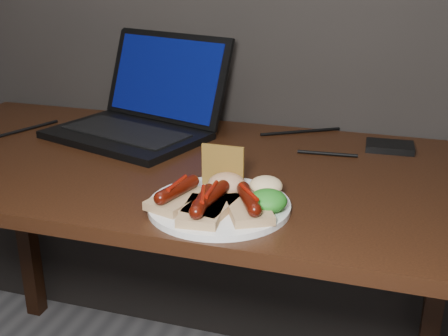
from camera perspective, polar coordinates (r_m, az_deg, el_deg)
name	(u,v)px	position (r m, az deg, el deg)	size (l,w,h in m)	color
desk	(166,196)	(1.33, -5.86, -2.82)	(1.40, 0.70, 0.75)	#361B0D
laptop	(141,113)	(1.49, -8.44, 5.53)	(0.47, 0.44, 0.25)	black
hard_drive	(390,147)	(1.41, 16.48, 2.10)	(0.11, 0.08, 0.02)	black
desk_cables	(195,138)	(1.43, -2.92, 3.08)	(0.91, 0.35, 0.01)	black
plate	(219,206)	(1.04, -0.49, -3.85)	(0.27, 0.27, 0.01)	white
bread_sausage_left	(177,195)	(1.03, -4.76, -2.77)	(0.10, 0.13, 0.04)	tan
bread_sausage_center	(211,202)	(1.00, -1.29, -3.45)	(0.09, 0.12, 0.04)	tan
bread_sausage_right	(249,205)	(0.99, 2.51, -3.74)	(0.11, 0.13, 0.04)	tan
bread_sausage_extra	(203,207)	(0.98, -2.15, -3.96)	(0.08, 0.12, 0.04)	tan
crispbread	(223,166)	(1.10, -0.13, 0.20)	(0.09, 0.01, 0.09)	#A4752D
salad_greens	(268,201)	(1.01, 4.48, -3.33)	(0.07, 0.07, 0.04)	#115310
salsa_mound	(227,184)	(1.07, 0.26, -1.62)	(0.07, 0.07, 0.04)	#9D270F
coleslaw_mound	(266,186)	(1.07, 4.29, -1.81)	(0.06, 0.06, 0.04)	beige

